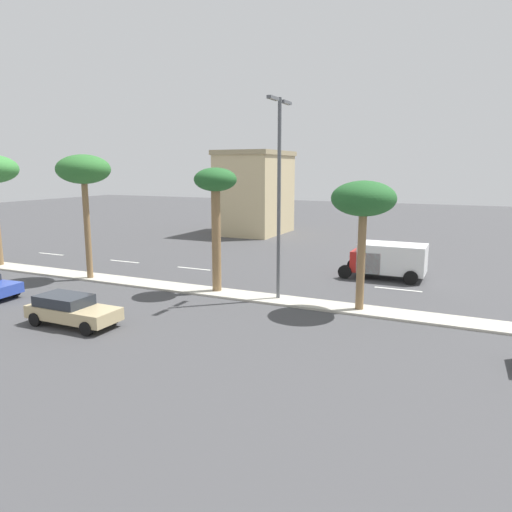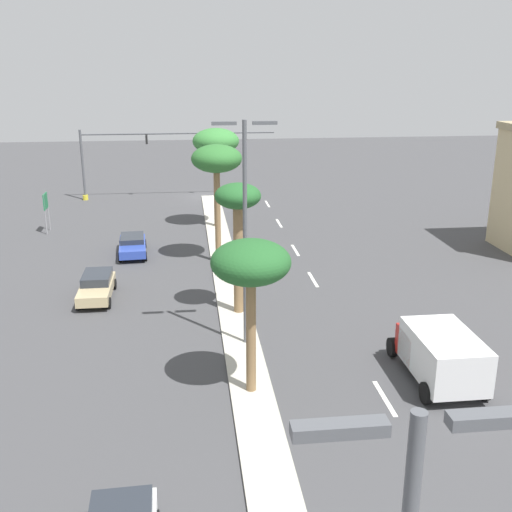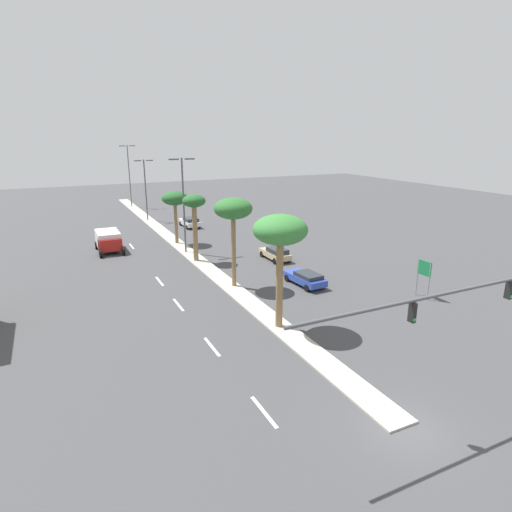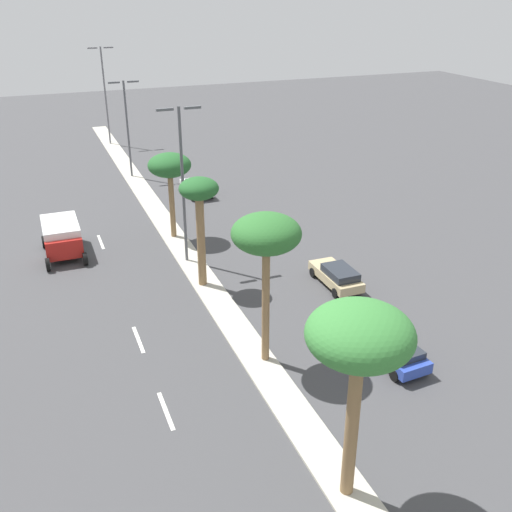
{
  "view_description": "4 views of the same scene",
  "coord_description": "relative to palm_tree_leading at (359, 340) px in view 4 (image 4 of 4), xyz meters",
  "views": [
    {
      "loc": [
        23.6,
        44.34,
        7.21
      ],
      "look_at": [
        -2.38,
        32.31,
        1.94
      ],
      "focal_mm": 33.43,
      "sensor_mm": 36.0,
      "label": 1
    },
    {
      "loc": [
        2.43,
        61.81,
        13.23
      ],
      "look_at": [
        -1.77,
        25.61,
        1.62
      ],
      "focal_mm": 42.8,
      "sensor_mm": 36.0,
      "label": 2
    },
    {
      "loc": [
        -13.79,
        -12.58,
        13.4
      ],
      "look_at": [
        3.06,
        22.54,
        2.3
      ],
      "focal_mm": 30.26,
      "sensor_mm": 36.0,
      "label": 3
    },
    {
      "loc": [
        -9.4,
        -1.95,
        17.79
      ],
      "look_at": [
        2.61,
        28.51,
        2.6
      ],
      "focal_mm": 41.16,
      "sensor_mm": 36.0,
      "label": 4
    }
  ],
  "objects": [
    {
      "name": "lane_stripe_rear",
      "position": [
        -5.34,
        28.14,
        -6.96
      ],
      "size": [
        0.2,
        2.8,
        0.01
      ],
      "primitive_type": "cube",
      "color": "silver",
      "rests_on": "ground"
    },
    {
      "name": "sedan_tan_far",
      "position": [
        7.9,
        15.28,
        -6.22
      ],
      "size": [
        1.92,
        4.44,
        1.4
      ],
      "color": "tan",
      "rests_on": "ground"
    },
    {
      "name": "palm_tree_right",
      "position": [
        0.44,
        9.26,
        0.02
      ],
      "size": [
        3.37,
        3.37,
        7.97
      ],
      "color": "olive",
      "rests_on": "median_curb"
    },
    {
      "name": "box_truck",
      "position": [
        -8.11,
        26.88,
        -5.67
      ],
      "size": [
        2.76,
        5.4,
        2.33
      ],
      "color": "#B21E19",
      "rests_on": "ground"
    },
    {
      "name": "ground_plane",
      "position": [
        0.06,
        19.05,
        -6.97
      ],
      "size": [
        160.0,
        160.0,
        0.0
      ],
      "primitive_type": "plane",
      "color": "#424244"
    },
    {
      "name": "median_curb",
      "position": [
        0.06,
        28.0,
        -6.91
      ],
      "size": [
        1.8,
        80.52,
        0.12
      ],
      "primitive_type": "cube",
      "color": "#B7B2A3",
      "rests_on": "ground"
    },
    {
      "name": "street_lamp_trailing",
      "position": [
        -0.0,
        43.86,
        -1.31
      ],
      "size": [
        2.9,
        0.24,
        9.4
      ],
      "color": "#515459",
      "rests_on": "median_curb"
    },
    {
      "name": "palm_tree_center",
      "position": [
        0.08,
        27.0,
        -1.35
      ],
      "size": [
        3.19,
        3.19,
        6.51
      ],
      "color": "olive",
      "rests_on": "median_curb"
    },
    {
      "name": "street_lamp_leading",
      "position": [
        0.07,
        58.26,
        -0.36
      ],
      "size": [
        2.9,
        0.24,
        11.24
      ],
      "color": "slate",
      "rests_on": "median_curb"
    },
    {
      "name": "street_lamp_right",
      "position": [
        -0.15,
        22.41,
        -0.64
      ],
      "size": [
        2.9,
        0.24,
        10.71
      ],
      "color": "#515459",
      "rests_on": "median_curb"
    },
    {
      "name": "palm_tree_front",
      "position": [
        -0.16,
        18.51,
        -0.97
      ],
      "size": [
        2.44,
        2.44,
        7.15
      ],
      "color": "olive",
      "rests_on": "median_curb"
    },
    {
      "name": "lane_stripe_inboard",
      "position": [
        -5.34,
        7.24,
        -6.96
      ],
      "size": [
        0.2,
        2.8,
        0.01
      ],
      "primitive_type": "cube",
      "color": "silver",
      "rests_on": "ground"
    },
    {
      "name": "palm_tree_leading",
      "position": [
        0.0,
        0.0,
        0.0
      ],
      "size": [
        3.74,
        3.74,
        8.08
      ],
      "color": "olive",
      "rests_on": "median_curb"
    },
    {
      "name": "lane_stripe_center",
      "position": [
        -5.34,
        13.64,
        -6.96
      ],
      "size": [
        0.2,
        2.8,
        0.01
      ],
      "primitive_type": "cube",
      "color": "silver",
      "rests_on": "ground"
    },
    {
      "name": "sedan_blue_near",
      "position": [
        6.47,
        6.83,
        -6.27
      ],
      "size": [
        2.22,
        4.63,
        1.26
      ],
      "color": "#2D47AD",
      "rests_on": "ground"
    },
    {
      "name": "sedan_white_outboard",
      "position": [
        4.59,
        36.03,
        -6.19
      ],
      "size": [
        2.17,
        4.55,
        1.46
      ],
      "color": "silver",
      "rests_on": "ground"
    }
  ]
}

